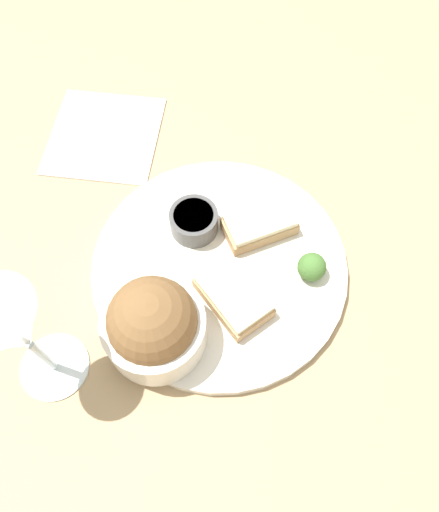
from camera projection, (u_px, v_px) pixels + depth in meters
name	position (u px, v px, depth m)	size (l,w,h in m)	color
ground_plane	(219.00, 269.00, 0.60)	(4.00, 4.00, 0.00)	tan
dinner_plate	(219.00, 266.00, 0.59)	(0.30, 0.30, 0.01)	silver
salad_bowl	(153.00, 325.00, 0.51)	(0.11, 0.11, 0.10)	silver
sauce_ramekin	(194.00, 221.00, 0.60)	(0.06, 0.06, 0.03)	#4C4C4C
cheese_toast_near	(234.00, 297.00, 0.56)	(0.10, 0.09, 0.03)	tan
cheese_toast_far	(260.00, 225.00, 0.60)	(0.10, 0.09, 0.03)	tan
wine_glass	(16.00, 332.00, 0.44)	(0.08, 0.08, 0.17)	silver
garnish	(312.00, 267.00, 0.57)	(0.03, 0.03, 0.03)	#477533
napkin	(104.00, 135.00, 0.69)	(0.17, 0.17, 0.01)	white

